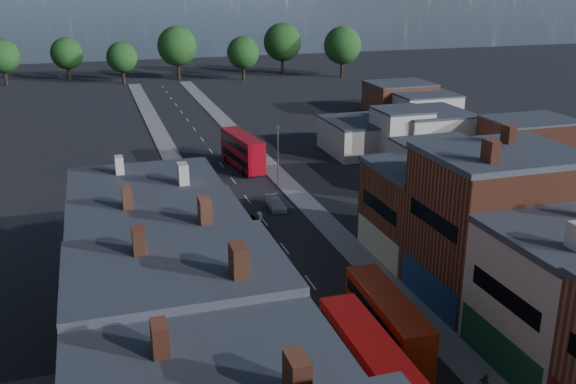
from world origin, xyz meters
TOP-DOWN VIEW (x-y plane):
  - pavement_west at (-6.50, 50.00)m, footprint 3.00×200.00m
  - pavement_east at (6.50, 50.00)m, footprint 3.00×200.00m
  - lamp_post_2 at (-5.20, 30.00)m, footprint 0.25×0.70m
  - lamp_post_3 at (5.20, 60.00)m, footprint 0.25×0.70m
  - bus_0 at (-2.20, 14.58)m, footprint 3.01×11.51m
  - bus_1 at (1.50, 19.42)m, footprint 3.14×11.05m
  - bus_2 at (2.66, 69.47)m, footprint 4.00×11.69m
  - car_2 at (-2.06, 46.86)m, footprint 2.67×4.91m
  - car_3 at (2.43, 51.57)m, footprint 1.83×4.47m

SIDE VIEW (x-z plane):
  - pavement_west at x=-6.50m, z-range 0.00..0.12m
  - pavement_east at x=6.50m, z-range 0.00..0.12m
  - car_3 at x=2.43m, z-range 0.00..1.29m
  - car_2 at x=-2.06m, z-range 0.00..1.31m
  - bus_1 at x=1.50m, z-range 0.19..4.91m
  - bus_2 at x=2.66m, z-range 0.20..5.14m
  - bus_0 at x=-2.20m, z-range 0.20..5.16m
  - lamp_post_2 at x=-5.20m, z-range 0.64..8.77m
  - lamp_post_3 at x=5.20m, z-range 0.64..8.77m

